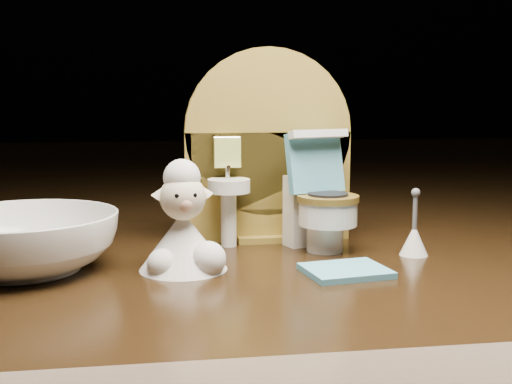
# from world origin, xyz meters

# --- Properties ---
(backdrop_panel) EXTENTS (0.13, 0.05, 0.15)m
(backdrop_panel) POSITION_xyz_m (-0.00, 0.06, 0.07)
(backdrop_panel) COLOR olive
(backdrop_panel) RESTS_ON ground
(toy_toilet) EXTENTS (0.05, 0.06, 0.09)m
(toy_toilet) POSITION_xyz_m (0.03, 0.03, 0.03)
(toy_toilet) COLOR white
(toy_toilet) RESTS_ON ground
(bath_mat) EXTENTS (0.06, 0.05, 0.00)m
(bath_mat) POSITION_xyz_m (0.03, -0.04, 0.00)
(bath_mat) COLOR #57A8C4
(bath_mat) RESTS_ON ground
(toilet_brush) EXTENTS (0.02, 0.02, 0.05)m
(toilet_brush) POSITION_xyz_m (0.10, -0.00, 0.01)
(toilet_brush) COLOR white
(toilet_brush) RESTS_ON ground
(plush_lamb) EXTENTS (0.06, 0.06, 0.08)m
(plush_lamb) POSITION_xyz_m (-0.07, -0.02, 0.03)
(plush_lamb) COLOR white
(plush_lamb) RESTS_ON ground
(ceramic_bowl) EXTENTS (0.16, 0.16, 0.04)m
(ceramic_bowl) POSITION_xyz_m (-0.17, -0.01, 0.02)
(ceramic_bowl) COLOR white
(ceramic_bowl) RESTS_ON ground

